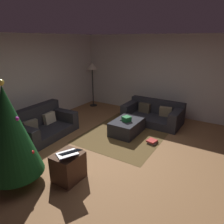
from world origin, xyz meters
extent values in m
plane|color=brown|center=(0.00, 0.00, 0.00)|extent=(6.40, 6.40, 0.00)
cube|color=beige|center=(0.00, 3.14, 1.30)|extent=(6.40, 0.12, 2.60)
cube|color=beige|center=(3.14, 0.00, 1.30)|extent=(0.12, 6.40, 2.60)
cube|color=#26262B|center=(-0.21, 2.15, 0.11)|extent=(1.67, 1.03, 0.22)
cube|color=#26262B|center=(-0.22, 2.51, 0.49)|extent=(1.63, 0.32, 0.55)
cube|color=#26262B|center=(0.48, 2.18, 0.37)|extent=(0.29, 0.97, 0.30)
cube|color=#26262B|center=(-0.90, 2.12, 0.37)|extent=(0.29, 0.97, 0.30)
cube|color=#BCB299|center=(0.11, 2.32, 0.37)|extent=(0.37, 0.17, 0.31)
cube|color=#716B5B|center=(-0.54, 2.29, 0.37)|extent=(0.38, 0.18, 0.30)
cube|color=#26262B|center=(2.15, 0.08, 0.11)|extent=(1.00, 1.73, 0.22)
cube|color=#26262B|center=(2.52, 0.07, 0.44)|extent=(0.26, 1.72, 0.43)
cube|color=#26262B|center=(2.14, -0.66, 0.38)|extent=(0.98, 0.25, 0.31)
cube|color=#26262B|center=(2.16, 0.82, 0.38)|extent=(0.98, 0.25, 0.31)
cube|color=#8C7A5B|center=(2.32, -0.27, 0.37)|extent=(0.21, 0.38, 0.31)
cube|color=brown|center=(2.32, 0.42, 0.37)|extent=(0.15, 0.37, 0.30)
cube|color=#26262B|center=(1.09, 0.39, 0.19)|extent=(0.99, 0.66, 0.38)
cube|color=#19662D|center=(1.02, 0.37, 0.44)|extent=(0.25, 0.25, 0.13)
cube|color=black|center=(1.01, 0.47, 0.39)|extent=(0.11, 0.17, 0.02)
cylinder|color=brown|center=(-1.78, 1.08, 0.11)|extent=(0.10, 0.10, 0.22)
cone|color=#144B1E|center=(-1.78, 1.08, 1.01)|extent=(0.95, 0.95, 1.57)
sphere|color=#2699E5|center=(-1.75, 1.33, 0.84)|extent=(0.06, 0.06, 0.06)
sphere|color=yellow|center=(-2.00, 0.80, 0.47)|extent=(0.08, 0.08, 0.08)
sphere|color=orange|center=(-1.62, 1.29, 0.79)|extent=(0.07, 0.07, 0.07)
sphere|color=red|center=(-1.62, 0.78, 0.63)|extent=(0.07, 0.07, 0.07)
sphere|color=#CC33BF|center=(-1.71, 0.93, 1.24)|extent=(0.07, 0.07, 0.07)
sphere|color=#F2D84C|center=(-1.78, 1.08, 1.83)|extent=(0.10, 0.10, 0.10)
cube|color=#4C3323|center=(-1.22, 0.36, 0.26)|extent=(0.52, 0.44, 0.52)
cube|color=silver|center=(-1.22, 0.36, 0.53)|extent=(0.43, 0.38, 0.02)
cube|color=black|center=(-1.29, 0.21, 0.65)|extent=(0.42, 0.37, 0.10)
cube|color=#4C423D|center=(0.91, -0.44, 0.02)|extent=(0.27, 0.21, 0.04)
cube|color=#B7332D|center=(0.90, -0.42, 0.06)|extent=(0.26, 0.25, 0.04)
cylinder|color=black|center=(2.58, 2.66, 0.01)|extent=(0.28, 0.28, 0.02)
cylinder|color=black|center=(2.58, 2.66, 0.70)|extent=(0.04, 0.04, 1.40)
cone|color=beige|center=(2.58, 2.66, 1.52)|extent=(0.36, 0.36, 0.24)
cube|color=brown|center=(1.09, 0.39, 0.00)|extent=(2.60, 2.00, 0.01)
camera|label=1|loc=(-3.51, -2.00, 2.46)|focal=33.07mm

